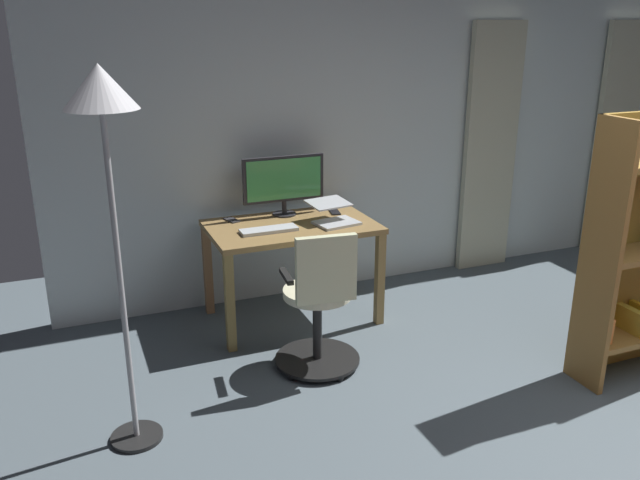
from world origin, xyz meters
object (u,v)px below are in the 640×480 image
Objects in this scene: desk at (292,238)px; cell_phone_by_monitor at (335,212)px; office_chair at (320,306)px; floor_lamp at (104,127)px; computer_keyboard at (269,230)px; computer_monitor at (284,181)px; cell_phone_face_up at (232,220)px; laptop at (334,215)px.

desk is 0.45m from cell_phone_by_monitor.
floor_lamp reaches higher than office_chair.
desk is at bearing -153.26° from computer_keyboard.
office_chair is at bearing -165.10° from floor_lamp.
desk is 8.40× the size of cell_phone_by_monitor.
office_chair is 1.19m from computer_monitor.
cell_phone_face_up is (0.17, -0.35, -0.01)m from computer_keyboard.
desk is 1.91× the size of computer_monitor.
computer_monitor reaches higher than cell_phone_by_monitor.
cell_phone_by_monitor is at bearing -159.38° from desk.
office_chair is at bearing 73.24° from cell_phone_by_monitor.
cell_phone_by_monitor is at bearing -157.27° from computer_keyboard.
computer_monitor reaches higher than computer_keyboard.
computer_keyboard is 1.05× the size of laptop.
laptop is at bearing 76.09° from cell_phone_by_monitor.
office_chair is at bearing 51.34° from laptop.
desk is at bearing 82.70° from computer_monitor.
computer_keyboard is at bearing -137.47° from floor_lamp.
computer_keyboard is 0.67m from cell_phone_by_monitor.
laptop is 2.10m from floor_lamp.
computer_keyboard is 2.83× the size of cell_phone_face_up.
computer_keyboard is at bearing 34.29° from cell_phone_by_monitor.
computer_keyboard is 1.76m from floor_lamp.
laptop reaches higher than desk.
office_chair is at bearing 89.47° from cell_phone_face_up.
computer_monitor is 1.56× the size of computer_keyboard.
desk is 0.45m from computer_monitor.
office_chair is at bearing 82.88° from computer_monitor.
laptop is 0.20× the size of floor_lamp.
cell_phone_face_up is (0.68, -0.33, -0.05)m from laptop.
floor_lamp is at bearing 45.57° from computer_monitor.
floor_lamp reaches higher than cell_phone_by_monitor.
computer_monitor is (-0.13, -1.04, 0.56)m from office_chair.
floor_lamp reaches higher than computer_monitor.
cell_phone_face_up is at bearing 0.17° from computer_monitor.
cell_phone_face_up is 0.80m from cell_phone_by_monitor.
computer_monitor is at bearing 164.44° from cell_phone_face_up.
laptop is (-0.30, 0.08, 0.16)m from desk.
computer_monitor reaches higher than cell_phone_face_up.
laptop is at bearing 164.49° from desk.
computer_monitor is 1.64× the size of laptop.
computer_keyboard is 0.51m from laptop.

